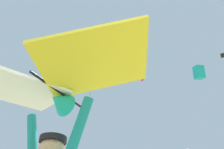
{
  "coord_description": "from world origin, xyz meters",
  "views": [
    {
      "loc": [
        1.13,
        -1.72,
        0.88
      ],
      "look_at": [
        0.02,
        1.58,
        3.46
      ],
      "focal_mm": 35.78,
      "sensor_mm": 36.0,
      "label": 1
    }
  ],
  "objects_px": {
    "distant_kite_teal_far_center": "(199,72)",
    "distant_kite_teal_mid_right": "(91,83)",
    "held_stunt_kite": "(55,83)",
    "distant_kite_red_high_right": "(188,149)",
    "distant_kite_red_high_left": "(142,79)",
    "distant_kite_black_mid_left": "(224,55)"
  },
  "relations": [
    {
      "from": "distant_kite_red_high_left",
      "to": "distant_kite_black_mid_left",
      "type": "bearing_deg",
      "value": -9.7
    },
    {
      "from": "distant_kite_red_high_right",
      "to": "distant_kite_black_mid_left",
      "type": "height_order",
      "value": "distant_kite_black_mid_left"
    },
    {
      "from": "held_stunt_kite",
      "to": "distant_kite_black_mid_left",
      "type": "relative_size",
      "value": 1.93
    },
    {
      "from": "distant_kite_teal_far_center",
      "to": "distant_kite_teal_mid_right",
      "type": "bearing_deg",
      "value": 155.9
    },
    {
      "from": "distant_kite_red_high_right",
      "to": "distant_kite_black_mid_left",
      "type": "bearing_deg",
      "value": -55.24
    },
    {
      "from": "distant_kite_black_mid_left",
      "to": "distant_kite_red_high_left",
      "type": "relative_size",
      "value": 2.18
    },
    {
      "from": "held_stunt_kite",
      "to": "distant_kite_teal_far_center",
      "type": "height_order",
      "value": "distant_kite_teal_far_center"
    },
    {
      "from": "distant_kite_teal_far_center",
      "to": "distant_kite_teal_mid_right",
      "type": "xyz_separation_m",
      "value": [
        -14.97,
        6.7,
        6.29
      ]
    },
    {
      "from": "held_stunt_kite",
      "to": "distant_kite_red_high_right",
      "type": "distance_m",
      "value": 32.5
    },
    {
      "from": "distant_kite_red_high_right",
      "to": "distant_kite_red_high_left",
      "type": "xyz_separation_m",
      "value": [
        -4.17,
        -7.4,
        7.83
      ]
    },
    {
      "from": "held_stunt_kite",
      "to": "distant_kite_red_high_left",
      "type": "relative_size",
      "value": 4.21
    },
    {
      "from": "distant_kite_teal_mid_right",
      "to": "held_stunt_kite",
      "type": "bearing_deg",
      "value": -65.52
    },
    {
      "from": "held_stunt_kite",
      "to": "distant_kite_red_high_left",
      "type": "xyz_separation_m",
      "value": [
        -3.01,
        23.84,
        16.71
      ]
    },
    {
      "from": "distant_kite_black_mid_left",
      "to": "distant_kite_red_high_left",
      "type": "xyz_separation_m",
      "value": [
        -10.56,
        1.8,
        -0.06
      ]
    },
    {
      "from": "held_stunt_kite",
      "to": "distant_kite_teal_far_center",
      "type": "xyz_separation_m",
      "value": [
        3.69,
        18.07,
        12.18
      ]
    },
    {
      "from": "held_stunt_kite",
      "to": "distant_kite_red_high_left",
      "type": "distance_m",
      "value": 29.27
    },
    {
      "from": "distant_kite_black_mid_left",
      "to": "distant_kite_red_high_left",
      "type": "distance_m",
      "value": 10.71
    },
    {
      "from": "held_stunt_kite",
      "to": "distant_kite_teal_far_center",
      "type": "distance_m",
      "value": 22.1
    },
    {
      "from": "held_stunt_kite",
      "to": "distant_kite_teal_mid_right",
      "type": "bearing_deg",
      "value": 114.48
    },
    {
      "from": "distant_kite_red_high_right",
      "to": "distant_kite_red_high_left",
      "type": "distance_m",
      "value": 11.55
    },
    {
      "from": "distant_kite_teal_mid_right",
      "to": "distant_kite_red_high_left",
      "type": "height_order",
      "value": "distant_kite_teal_mid_right"
    },
    {
      "from": "held_stunt_kite",
      "to": "distant_kite_red_high_right",
      "type": "xyz_separation_m",
      "value": [
        1.17,
        31.24,
        8.87
      ]
    }
  ]
}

